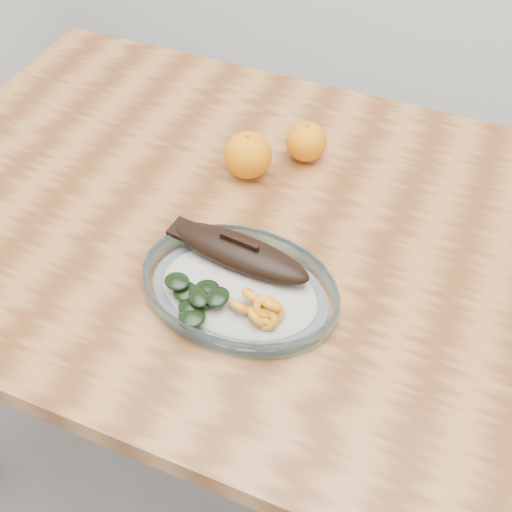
{
  "coord_description": "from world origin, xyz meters",
  "views": [
    {
      "loc": [
        0.28,
        -0.66,
        1.45
      ],
      "look_at": [
        0.04,
        -0.09,
        0.77
      ],
      "focal_mm": 45.0,
      "sensor_mm": 36.0,
      "label": 1
    }
  ],
  "objects_px": {
    "orange_left": "(306,142)",
    "orange_right": "(248,155)",
    "dining_table": "(254,262)",
    "plated_meal": "(239,285)"
  },
  "relations": [
    {
      "from": "orange_left",
      "to": "plated_meal",
      "type": "bearing_deg",
      "value": -87.12
    },
    {
      "from": "plated_meal",
      "to": "orange_right",
      "type": "relative_size",
      "value": 6.51
    },
    {
      "from": "plated_meal",
      "to": "orange_left",
      "type": "distance_m",
      "value": 0.32
    },
    {
      "from": "dining_table",
      "to": "plated_meal",
      "type": "distance_m",
      "value": 0.19
    },
    {
      "from": "orange_left",
      "to": "orange_right",
      "type": "relative_size",
      "value": 0.88
    },
    {
      "from": "orange_right",
      "to": "plated_meal",
      "type": "bearing_deg",
      "value": -69.54
    },
    {
      "from": "dining_table",
      "to": "orange_right",
      "type": "distance_m",
      "value": 0.18
    },
    {
      "from": "dining_table",
      "to": "plated_meal",
      "type": "relative_size",
      "value": 2.33
    },
    {
      "from": "dining_table",
      "to": "orange_right",
      "type": "height_order",
      "value": "orange_right"
    },
    {
      "from": "plated_meal",
      "to": "orange_right",
      "type": "height_order",
      "value": "orange_right"
    }
  ]
}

